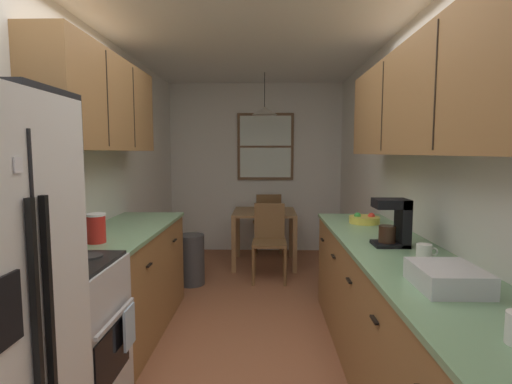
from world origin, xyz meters
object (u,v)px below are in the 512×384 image
microwave_over_range (21,121)px  dining_chair_near (269,238)px  stove_range (55,344)px  trash_bin (191,260)px  coffee_maker (395,221)px  dining_chair_far (268,220)px  fruit_bowl (364,219)px  mug_spare (424,253)px  dish_rack (447,277)px  table_serving_bowl (273,208)px  storage_canister (96,228)px  dining_table (264,220)px

microwave_over_range → dining_chair_near: (1.31, 2.61, -1.18)m
stove_range → trash_bin: bearing=83.0°
coffee_maker → dining_chair_far: bearing=104.0°
fruit_bowl → coffee_maker: bearing=-90.6°
mug_spare → fruit_bowl: size_ratio=0.47×
dish_rack → dining_chair_near: bearing=105.2°
microwave_over_range → trash_bin: 2.79m
dining_chair_far → fruit_bowl: 2.63m
dining_chair_near → table_serving_bowl: size_ratio=5.54×
dish_rack → trash_bin: bearing=122.3°
dining_chair_far → mug_spare: 3.79m
dish_rack → dining_chair_far: bearing=100.9°
dining_chair_near → mug_spare: 2.61m
microwave_over_range → dish_rack: bearing=-7.4°
dining_chair_near → coffee_maker: bearing=-68.6°
stove_range → dish_rack: size_ratio=3.24×
stove_range → table_serving_bowl: (1.24, 3.29, 0.29)m
dish_rack → table_serving_bowl: bearing=101.6°
trash_bin → fruit_bowl: 2.09m
microwave_over_range → storage_canister: 0.90m
dining_chair_far → storage_canister: (-1.19, -3.26, 0.50)m
dining_chair_far → table_serving_bowl: size_ratio=5.54×
dining_chair_far → fruit_bowl: size_ratio=3.45×
dining_chair_near → dining_chair_far: bearing=90.7°
dining_table → dish_rack: dish_rack is taller
stove_range → microwave_over_range: (-0.11, 0.00, 1.21)m
microwave_over_range → dish_rack: 2.23m
storage_canister → mug_spare: (2.06, -0.41, -0.05)m
microwave_over_range → fruit_bowl: 2.64m
mug_spare → fruit_bowl: 1.20m
microwave_over_range → table_serving_bowl: (1.36, 3.29, -0.92)m
stove_range → dining_chair_far: 4.02m
fruit_bowl → dish_rack: size_ratio=0.77×
dining_chair_near → table_serving_bowl: dining_chair_near is taller
dining_chair_near → storage_canister: size_ratio=4.48×
dining_table → mug_spare: size_ratio=6.74×
storage_canister → table_serving_bowl: storage_canister is taller
trash_bin → coffee_maker: (1.71, -1.84, 0.77)m
table_serving_bowl → microwave_over_range: bearing=-112.5°
dining_table → coffee_maker: coffee_maker is taller
dining_chair_near → stove_range: bearing=-114.7°
mug_spare → trash_bin: bearing=128.6°
dining_table → dish_rack: bearing=-76.5°
microwave_over_range → coffee_maker: microwave_over_range is taller
dining_table → dining_chair_far: dining_chair_far is taller
dining_chair_near → dining_chair_far: size_ratio=1.00×
stove_range → mug_spare: bearing=5.1°
dining_chair_near → dish_rack: 3.01m
stove_range → dining_chair_near: 2.87m
dining_chair_near → microwave_over_range: bearing=-116.7°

